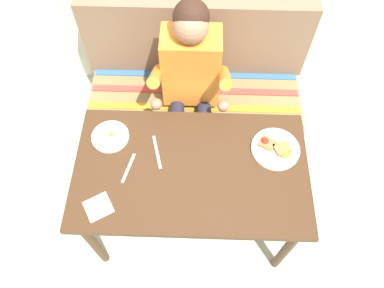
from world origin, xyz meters
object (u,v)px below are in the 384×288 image
Objects in this scene: couch at (195,98)px; napkin at (98,207)px; table at (191,175)px; knife at (157,152)px; plate_eggs at (110,136)px; fork at (128,168)px; person at (191,78)px; plate_breakfast at (275,148)px.

couch is 11.88× the size of napkin.
knife is at bearing 154.10° from table.
plate_eggs is (-0.44, -0.59, 0.41)m from couch.
table is 7.06× the size of fork.
fork is (-0.32, -0.77, 0.40)m from couch.
person reaches higher than knife.
couch is 8.47× the size of fork.
table is 4.74× the size of plate_breakfast.
plate_breakfast reaches higher than plate_eggs.
plate_eggs reaches higher than fork.
person reaches higher than table.
couch is 1.19× the size of person.
napkin is 0.61× the size of knife.
fork is 0.85× the size of knife.
person is 4.79× the size of plate_breakfast.
table is at bearing -90.00° from couch.
plate_breakfast is 0.94m from napkin.
couch reaches higher than knife.
person reaches higher than couch.
person is at bearing 45.21° from plate_eggs.
table is at bearing 27.07° from napkin.
plate_eggs is 0.27m from knife.
table is 6.00× the size of knife.
table is at bearing 16.35° from fork.
couch reaches higher than plate_eggs.
table is at bearing -21.43° from plate_eggs.
plate_breakfast reaches higher than knife.
person is at bearing 92.07° from table.
plate_eggs is (-0.44, 0.17, 0.09)m from table.
couch is 0.88m from plate_breakfast.
couch reaches higher than napkin.
fork is at bearing 60.88° from napkin.
person is 10.00× the size of napkin.
plate_eggs is at bearing -126.36° from couch.
plate_eggs reaches higher than table.
couch is at bearing 53.64° from plate_eggs.
fork is at bearing -159.64° from knife.
person is 6.08× the size of plate_eggs.
couch is at bearing 83.04° from person.
person reaches higher than plate_breakfast.
couch is 0.45m from person.
fork is at bearing -169.89° from plate_breakfast.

